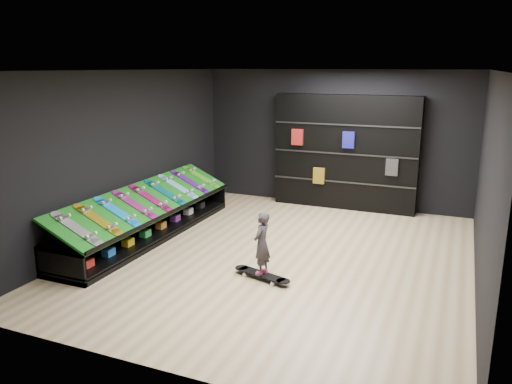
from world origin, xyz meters
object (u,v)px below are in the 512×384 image
at_px(back_shelving, 345,153).
at_px(floor_skateboard, 262,276).
at_px(child, 262,256).
at_px(display_rack, 149,223).

height_order(back_shelving, floor_skateboard, back_shelving).
height_order(back_shelving, child, back_shelving).
height_order(display_rack, back_shelving, back_shelving).
distance_m(display_rack, child, 2.82).
height_order(display_rack, floor_skateboard, display_rack).
xyz_separation_m(display_rack, floor_skateboard, (2.64, -0.98, -0.20)).
distance_m(floor_skateboard, child, 0.33).
bearing_deg(display_rack, floor_skateboard, -20.47).
bearing_deg(back_shelving, child, -92.94).
height_order(display_rack, child, child).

